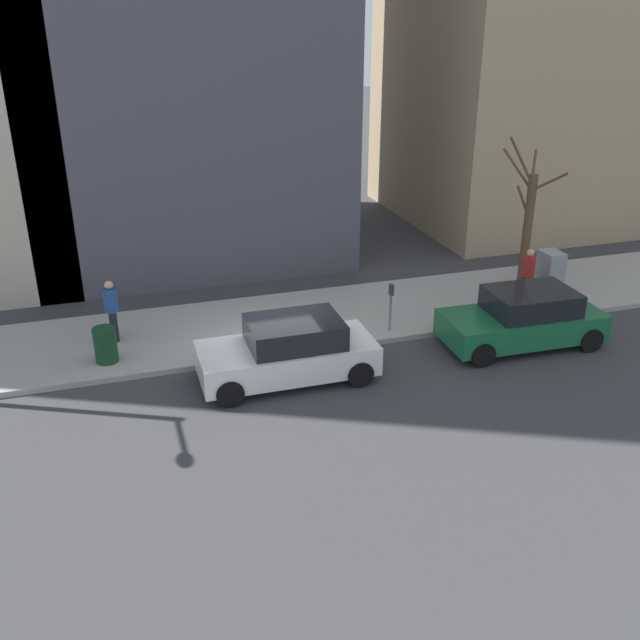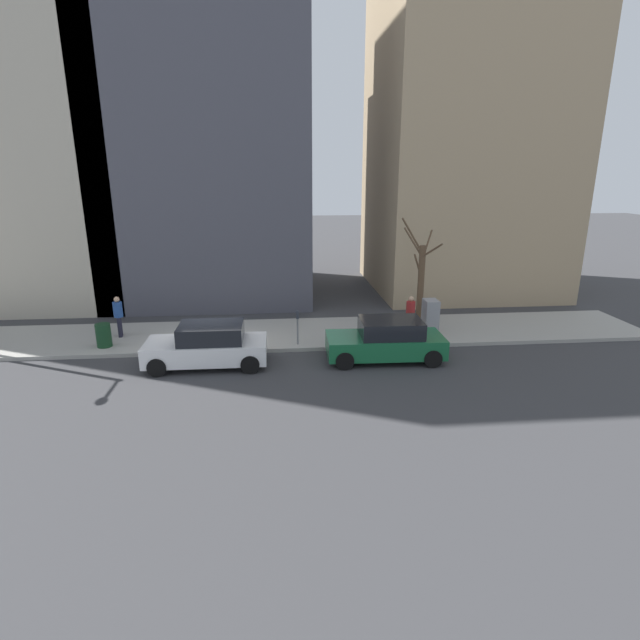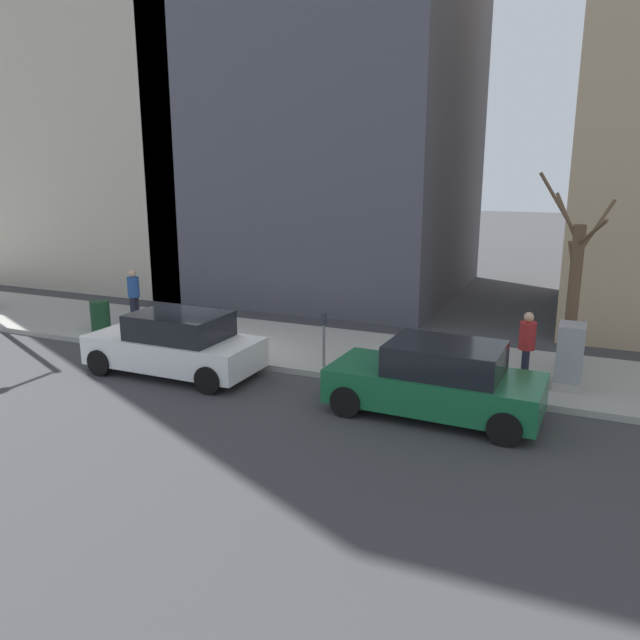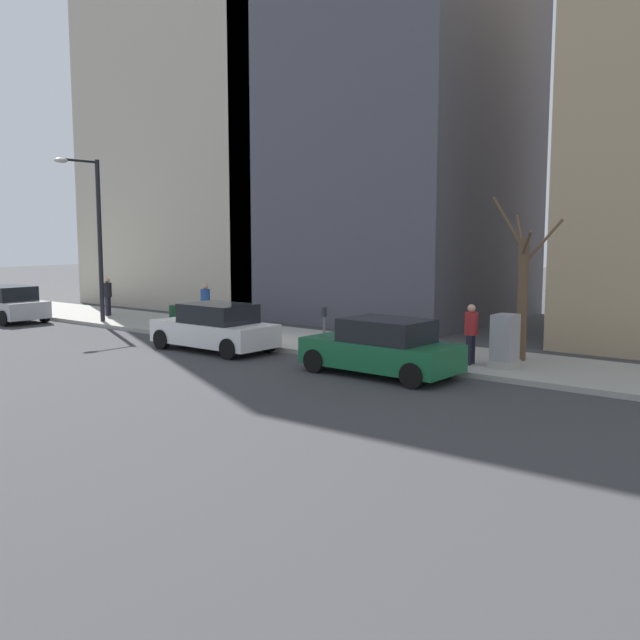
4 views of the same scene
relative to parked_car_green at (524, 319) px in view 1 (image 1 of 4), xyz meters
The scene contains 11 objects.
ground_plane 6.53m from the parked_car_green, 80.31° to the left, with size 120.00×120.00×0.00m, color #38383A.
sidewalk 7.13m from the parked_car_green, 64.19° to the left, with size 4.00×36.00×0.15m, color #9E9B93.
parked_car_green is the anchor object (origin of this frame).
parked_car_white 6.37m from the parked_car_green, 89.71° to the left, with size 1.94×4.21×1.52m.
parking_meter 3.51m from the parked_car_green, 63.84° to the left, with size 0.14×0.10×1.35m.
utility_box 3.37m from the parked_car_green, 44.74° to the right, with size 0.83×0.61×1.43m.
bare_tree 4.58m from the parked_car_green, 31.51° to the right, with size 2.00×1.69×4.63m.
trash_bin 10.72m from the parked_car_green, 79.29° to the left, with size 0.56×0.56×0.90m, color #14381E.
pedestrian_near_meter 2.66m from the parked_car_green, 33.87° to the right, with size 0.40×0.36×1.66m.
pedestrian_midblock 10.78m from the parked_car_green, 72.63° to the left, with size 0.40×0.36×1.66m.
office_block_center 15.41m from the parked_car_green, 31.75° to the left, with size 10.17×10.17×15.46m, color #4C4C56.
Camera 1 is at (-15.75, 3.84, 8.32)m, focal length 40.00 mm.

